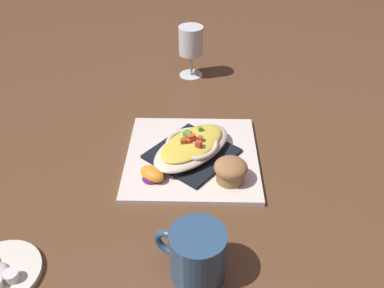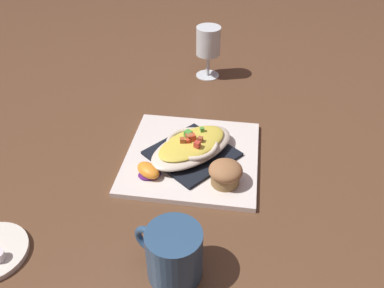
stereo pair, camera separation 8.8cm
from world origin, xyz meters
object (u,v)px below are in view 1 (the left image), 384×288
at_px(square_plate, 192,157).
at_px(orange_garnish, 153,174).
at_px(coffee_mug, 197,256).
at_px(muffin, 231,170).
at_px(gratin_dish, 192,146).
at_px(creamer_saucer, 1,273).
at_px(creamer_cup_1, 12,276).
at_px(stemmed_glass, 191,44).

distance_m(square_plate, orange_garnish, 0.11).
distance_m(square_plate, coffee_mug, 0.30).
relative_size(muffin, coffee_mug, 0.56).
xyz_separation_m(square_plate, gratin_dish, (-0.00, 0.00, 0.03)).
distance_m(creamer_saucer, creamer_cup_1, 0.03).
bearing_deg(square_plate, coffee_mug, -82.14).
bearing_deg(square_plate, creamer_saucer, -129.69).
relative_size(square_plate, stemmed_glass, 1.93).
relative_size(square_plate, creamer_saucer, 2.22).
relative_size(coffee_mug, stemmed_glass, 0.82).
xyz_separation_m(orange_garnish, coffee_mug, (0.11, -0.21, 0.02)).
relative_size(gratin_dish, stemmed_glass, 1.56).
bearing_deg(coffee_mug, orange_garnish, 118.48).
bearing_deg(square_plate, creamer_cup_1, -125.92).
relative_size(gratin_dish, creamer_cup_1, 9.64).
height_order(orange_garnish, coffee_mug, coffee_mug).
bearing_deg(gratin_dish, muffin, -39.83).
distance_m(muffin, creamer_cup_1, 0.43).
relative_size(square_plate, creamer_cup_1, 11.95).
xyz_separation_m(gratin_dish, muffin, (0.09, -0.07, 0.00)).
bearing_deg(stemmed_glass, gratin_dish, -83.15).
distance_m(muffin, orange_garnish, 0.16).
height_order(square_plate, muffin, muffin).
xyz_separation_m(coffee_mug, creamer_saucer, (-0.32, -0.04, -0.04)).
bearing_deg(stemmed_glass, coffee_mug, -82.72).
height_order(stemmed_glass, creamer_saucer, stemmed_glass).
distance_m(gratin_dish, orange_garnish, 0.11).
distance_m(square_plate, creamer_cup_1, 0.42).
relative_size(square_plate, coffee_mug, 2.37).
bearing_deg(gratin_dish, coffee_mug, -82.14).
bearing_deg(creamer_saucer, coffee_mug, 7.35).
xyz_separation_m(orange_garnish, stemmed_glass, (0.02, 0.48, 0.08)).
height_order(square_plate, creamer_saucer, square_plate).
xyz_separation_m(orange_garnish, creamer_cup_1, (-0.18, -0.26, -0.00)).
distance_m(gratin_dish, coffee_mug, 0.29).
bearing_deg(coffee_mug, muffin, 78.26).
height_order(gratin_dish, orange_garnish, gratin_dish).
distance_m(orange_garnish, stemmed_glass, 0.48).
bearing_deg(creamer_saucer, creamer_cup_1, -22.95).
height_order(square_plate, gratin_dish, gratin_dish).
xyz_separation_m(muffin, orange_garnish, (-0.16, -0.01, -0.01)).
height_order(creamer_saucer, creamer_cup_1, creamer_cup_1).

